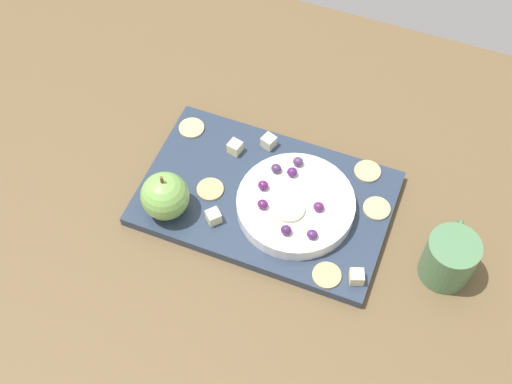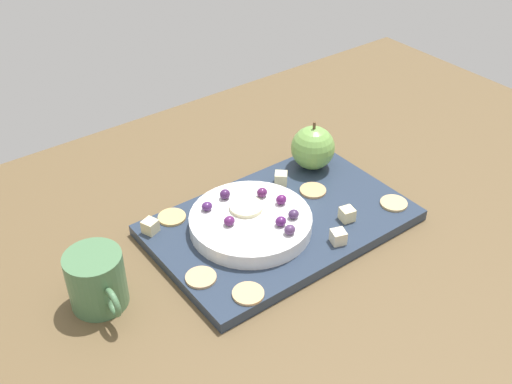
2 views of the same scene
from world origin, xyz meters
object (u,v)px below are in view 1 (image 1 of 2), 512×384
cheese_cube_0 (357,277)px  grape_3 (263,185)px  grape_5 (292,172)px  serving_dish (296,205)px  apple_whole (165,196)px  apple_slice_0 (288,208)px  cheese_cube_1 (269,142)px  cracker_2 (210,189)px  grape_1 (276,168)px  platter (266,198)px  cheese_cube_3 (235,147)px  grape_0 (312,234)px  grape_6 (298,162)px  cracker_4 (327,275)px  grape_2 (286,230)px  cracker_3 (192,128)px  cup (449,258)px  cracker_0 (367,171)px  grape_7 (319,207)px  cracker_1 (377,208)px  cheese_cube_2 (213,217)px  grape_4 (263,204)px

cheese_cube_0 → grape_3: size_ratio=1.21×
grape_5 → grape_3: bearing=50.5°
serving_dish → apple_whole: apple_whole is taller
apple_slice_0 → cheese_cube_1: bearing=-57.2°
cracker_2 → grape_1: size_ratio=2.57×
platter → apple_whole: bearing=31.0°
apple_whole → grape_5: (-16.36, -11.71, -0.64)cm
cheese_cube_3 → grape_0: grape_0 is taller
apple_whole → grape_5: size_ratio=4.48×
grape_5 → grape_6: same height
cracker_2 → cracker_4: bearing=160.7°
cheese_cube_3 → serving_dish: bearing=151.6°
cheese_cube_0 → grape_6: (14.43, -15.02, 2.08)cm
cheese_cube_3 → cracker_4: size_ratio=0.47×
grape_2 → cheese_cube_0: bearing=168.3°
cheese_cube_3 → grape_1: grape_1 is taller
apple_whole → grape_2: apple_whole is taller
grape_0 → grape_5: same height
cheese_cube_3 → cracker_3: (8.67, -1.67, -0.81)cm
apple_whole → cup: apple_whole is taller
cracker_0 → cracker_2: bearing=29.3°
grape_7 → cracker_0: bearing=-113.4°
cracker_1 → platter: bearing=12.9°
apple_whole → cheese_cube_2: apple_whole is taller
cheese_cube_1 → grape_6: 7.52cm
cracker_3 → grape_2: size_ratio=2.57×
cracker_3 → grape_4: size_ratio=2.57×
grape_7 → apple_slice_0: bearing=21.0°
cheese_cube_1 → grape_7: size_ratio=1.21×
cheese_cube_1 → grape_5: 8.70cm
cracker_4 → grape_0: (3.87, -4.15, 2.85)cm
serving_dish → grape_3: grape_3 is taller
apple_whole → grape_4: size_ratio=4.48×
cheese_cube_1 → grape_5: (-6.11, 5.83, 2.09)cm
cracker_3 → grape_6: bearing=173.8°
cracker_2 → cheese_cube_3: bearing=-94.8°
cracker_1 → cracker_2: size_ratio=1.00×
cracker_4 → cup: size_ratio=0.40×
cheese_cube_1 → grape_2: grape_2 is taller
cheese_cube_0 → cracker_1: (0.53, -12.98, -0.81)cm
apple_slice_0 → apple_whole: bearing=16.9°
serving_dish → cracker_1: (-11.85, -4.60, -0.99)cm
serving_dish → cracker_4: size_ratio=4.28×
apple_whole → cracker_4: 27.09cm
cheese_cube_0 → cracker_4: cheese_cube_0 is taller
apple_whole → cracker_3: bearing=-78.8°
cracker_3 → grape_1: size_ratio=2.57×
apple_whole → grape_1: 17.94cm
serving_dish → apple_slice_0: apple_slice_0 is taller
serving_dish → cracker_0: (-8.51, -10.94, -0.99)cm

